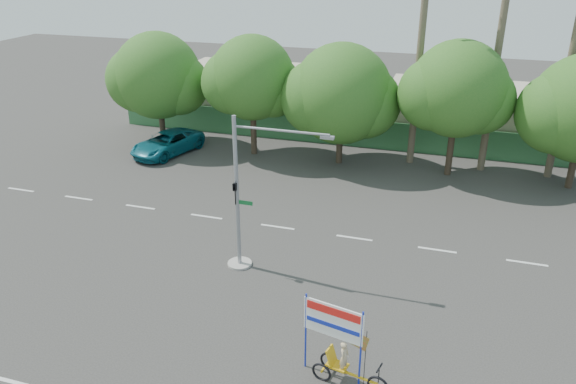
% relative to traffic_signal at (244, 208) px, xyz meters
% --- Properties ---
extents(ground, '(120.00, 120.00, 0.00)m').
position_rel_traffic_signal_xyz_m(ground, '(2.20, -3.98, -2.92)').
color(ground, '#33302D').
rests_on(ground, ground).
extents(fence, '(38.00, 0.08, 2.00)m').
position_rel_traffic_signal_xyz_m(fence, '(2.20, 17.52, -1.92)').
color(fence, '#336B3D').
rests_on(fence, ground).
extents(building_left, '(12.00, 8.00, 4.00)m').
position_rel_traffic_signal_xyz_m(building_left, '(-7.80, 22.02, -0.92)').
color(building_left, '#BCAF95').
rests_on(building_left, ground).
extents(building_right, '(14.00, 8.00, 3.60)m').
position_rel_traffic_signal_xyz_m(building_right, '(10.20, 22.02, -1.12)').
color(building_right, '#BCAF95').
rests_on(building_right, ground).
extents(tree_far_left, '(7.14, 6.00, 7.96)m').
position_rel_traffic_signal_xyz_m(tree_far_left, '(-11.85, 14.02, 1.84)').
color(tree_far_left, '#473828').
rests_on(tree_far_left, ground).
extents(tree_left, '(6.66, 5.60, 8.07)m').
position_rel_traffic_signal_xyz_m(tree_left, '(-4.85, 14.02, 2.14)').
color(tree_left, '#473828').
rests_on(tree_left, ground).
extents(tree_center, '(7.62, 6.40, 7.85)m').
position_rel_traffic_signal_xyz_m(tree_center, '(1.14, 14.02, 1.55)').
color(tree_center, '#473828').
rests_on(tree_center, ground).
extents(tree_right, '(6.90, 5.80, 8.36)m').
position_rel_traffic_signal_xyz_m(tree_right, '(8.15, 14.02, 2.32)').
color(tree_right, '#473828').
rests_on(tree_right, ground).
extents(palm_short, '(3.73, 3.79, 14.45)m').
position_rel_traffic_signal_xyz_m(palm_short, '(5.70, 15.52, 5.94)').
color(palm_short, '#70604C').
rests_on(palm_short, ground).
extents(traffic_signal, '(4.72, 1.10, 7.00)m').
position_rel_traffic_signal_xyz_m(traffic_signal, '(0.00, 0.00, 0.00)').
color(traffic_signal, gray).
rests_on(traffic_signal, ground).
extents(trike_billboard, '(3.02, 1.06, 3.02)m').
position_rel_traffic_signal_xyz_m(trike_billboard, '(5.60, -5.83, -1.70)').
color(trike_billboard, black).
rests_on(trike_billboard, ground).
extents(pickup_truck, '(3.95, 5.99, 1.53)m').
position_rel_traffic_signal_xyz_m(pickup_truck, '(-10.48, 12.20, -2.15)').
color(pickup_truck, '#106171').
rests_on(pickup_truck, ground).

